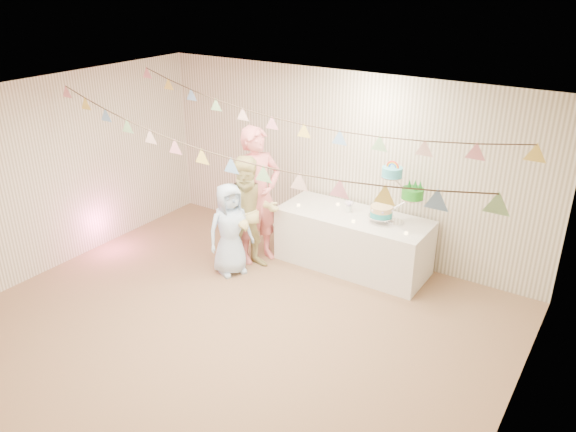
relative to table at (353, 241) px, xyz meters
The scene contains 23 objects.
floor 2.11m from the table, 103.15° to the right, with size 6.00×6.00×0.00m, color brown.
ceiling 3.03m from the table, 103.15° to the right, with size 6.00×6.00×0.00m, color white.
back_wall 1.13m from the table, 134.75° to the left, with size 6.00×6.00×0.00m, color silver.
front_wall 4.64m from the table, 95.97° to the right, with size 6.00×6.00×0.00m, color silver.
left_wall 4.12m from the table, 149.78° to the right, with size 5.00×5.00×0.00m, color silver.
right_wall 3.36m from the table, 38.68° to the right, with size 5.00×5.00×0.00m, color silver.
table is the anchor object (origin of this frame).
cake_stand 0.94m from the table, ahead, with size 0.71×0.42×0.79m, color silver, non-canonical shape.
cake_bottom 0.60m from the table, ahead, with size 0.31×0.31×0.15m, color teal, non-canonical shape.
cake_middle 1.03m from the table, 10.86° to the left, with size 0.27×0.27×0.22m, color #1C801C, non-canonical shape.
cake_top_tier 1.10m from the table, ahead, with size 0.25×0.25×0.19m, color #40B1CA, non-canonical shape.
platter 0.62m from the table, behind, with size 0.34×0.34×0.02m, color white.
posy 0.46m from the table, 155.74° to the left, with size 0.14×0.14×0.16m, color white, non-canonical shape.
person_adult_a 1.46m from the table, 156.10° to the right, with size 0.71×0.47×1.95m, color #E0757C.
person_adult_b 1.47m from the table, 145.82° to the right, with size 0.78×0.61×1.61m, color #D2C781.
person_child 1.70m from the table, 141.01° to the right, with size 0.63×0.41×1.29m, color #B3D5FE.
bunting_back 2.22m from the table, 117.12° to the right, with size 5.60×1.10×0.40m, color pink, non-canonical shape.
bunting_front 2.98m from the table, 102.01° to the right, with size 5.60×0.90×0.36m, color #72A5E5, non-canonical shape.
tealight_0 0.91m from the table, 169.38° to the right, with size 0.04×0.04×0.03m, color #FFD88C.
tealight_1 0.56m from the table, 152.78° to the left, with size 0.04×0.04×0.03m, color #FFD88C.
tealight_2 0.47m from the table, 65.56° to the right, with size 0.04×0.04×0.03m, color #FFD88C.
tealight_3 0.58m from the table, 32.15° to the left, with size 0.04×0.04×0.03m, color #FFD88C.
tealight_4 0.93m from the table, 12.38° to the right, with size 0.04×0.04×0.03m, color #FFD88C.
Camera 1 is at (3.53, -4.28, 3.84)m, focal length 35.00 mm.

